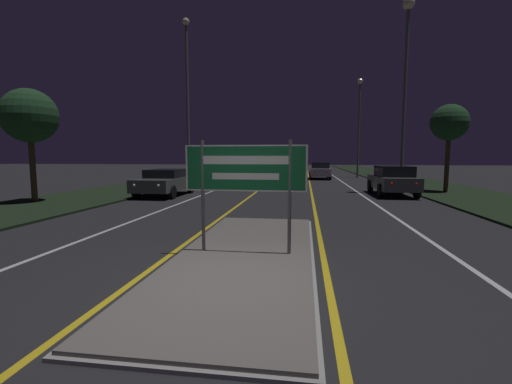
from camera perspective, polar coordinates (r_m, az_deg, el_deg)
name	(u,v)px	position (r m, az deg, el deg)	size (l,w,h in m)	color
ground_plane	(228,286)	(5.61, -4.65, -15.37)	(160.00, 160.00, 0.00)	#232326
median_island	(246,255)	(7.10, -1.73, -10.39)	(2.76, 7.71, 0.10)	#999993
verge_left	(165,182)	(27.34, -14.91, 1.55)	(5.00, 100.00, 0.08)	black
verge_right	(425,185)	(26.52, 26.37, 1.00)	(5.00, 100.00, 0.08)	black
centre_line_yellow_left	(273,180)	(30.29, 2.88, 2.08)	(0.12, 70.00, 0.01)	gold
centre_line_yellow_right	(309,180)	(30.17, 8.83, 2.00)	(0.12, 70.00, 0.01)	gold
lane_line_white_left	(244,179)	(30.64, -2.03, 2.13)	(0.12, 70.00, 0.01)	silver
lane_line_white_right	(340,180)	(30.32, 13.81, 1.92)	(0.12, 70.00, 0.01)	silver
edge_line_white_left	(211,179)	(31.30, -7.44, 2.16)	(0.10, 70.00, 0.01)	silver
edge_line_white_right	(376,181)	(30.76, 19.38, 1.81)	(0.10, 70.00, 0.01)	silver
highway_sign	(245,173)	(6.82, -1.78, 3.24)	(2.45, 0.07, 2.27)	#56565B
streetlight_left_near	(187,90)	(22.98, -11.37, 16.26)	(0.44, 0.44, 10.59)	#56565B
streetlight_right_near	(406,60)	(21.40, 23.74, 19.49)	(0.63, 0.63, 10.46)	#56565B
streetlight_right_far	(359,115)	(34.73, 16.81, 12.14)	(0.51, 0.51, 9.35)	#56565B
car_receding_0	(392,180)	(19.35, 21.79, 1.90)	(1.92, 4.41, 1.55)	#4C514C
car_receding_1	(320,170)	(31.68, 10.60, 3.57)	(1.87, 4.32, 1.52)	#B7B7BC
car_approaching_0	(166,182)	(18.48, -14.84, 1.70)	(2.04, 4.39, 1.37)	#4C514C
roadside_palm_left	(29,117)	(17.69, -33.59, 10.43)	(2.27, 2.27, 4.81)	#4C3823
roadside_palm_right	(449,123)	(21.92, 29.53, 9.92)	(1.98, 1.98, 4.81)	#4C3823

